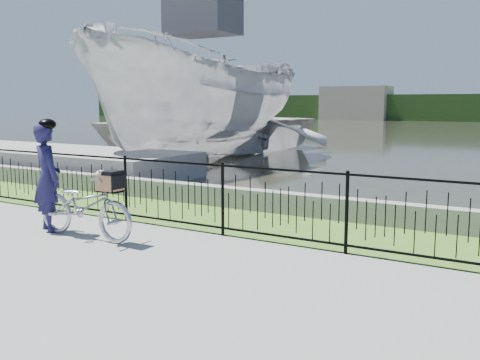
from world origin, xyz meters
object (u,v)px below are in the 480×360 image
Objects in this scene: bicycle_rig at (85,205)px; boat_near at (204,100)px; cyclist at (47,176)px; boat_far at (206,126)px; dock at (42,159)px.

boat_near is (-4.25, 9.32, 1.62)m from bicycle_rig.
boat_far reaches higher than cyclist.
cyclist is 9.95m from boat_near.
boat_far is (-6.61, 12.88, 0.58)m from bicycle_rig.
boat_far is at bearing 123.57° from boat_near.
boat_near is at bearing -56.43° from boat_far.
dock is 0.82× the size of boat_far.
boat_near is at bearing 54.25° from dock.
dock is at bearing -125.75° from boat_near.
bicycle_rig is 0.16× the size of boat_far.
cyclist is at bearing 177.48° from bicycle_rig.
cyclist is 0.15× the size of boat_far.
boat_far is at bearing 114.07° from cyclist.
boat_far is (0.68, 7.78, 0.73)m from dock.
cyclist is at bearing -70.02° from boat_near.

